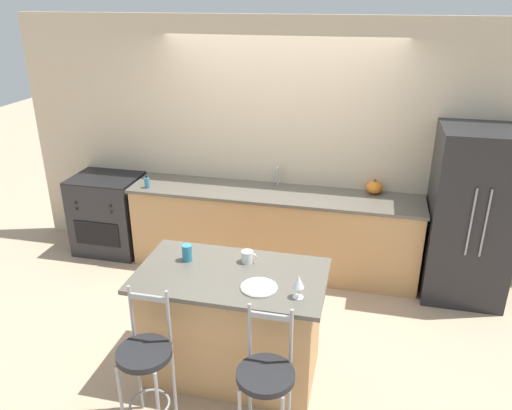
% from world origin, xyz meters
% --- Properties ---
extents(ground_plane, '(18.00, 18.00, 0.00)m').
position_xyz_m(ground_plane, '(0.00, 0.00, 0.00)').
color(ground_plane, tan).
extents(wall_back, '(6.00, 0.07, 2.70)m').
position_xyz_m(wall_back, '(0.00, 0.69, 1.35)').
color(wall_back, beige).
rests_on(wall_back, ground_plane).
extents(back_counter, '(3.16, 0.67, 0.92)m').
position_xyz_m(back_counter, '(0.00, 0.37, 0.46)').
color(back_counter, tan).
rests_on(back_counter, ground_plane).
extents(sink_faucet, '(0.02, 0.13, 0.22)m').
position_xyz_m(sink_faucet, '(0.00, 0.57, 1.06)').
color(sink_faucet, '#ADAFB5').
rests_on(sink_faucet, back_counter).
extents(kitchen_island, '(1.45, 0.83, 0.93)m').
position_xyz_m(kitchen_island, '(0.02, -1.38, 0.47)').
color(kitchen_island, tan).
rests_on(kitchen_island, ground_plane).
extents(refrigerator, '(0.77, 0.75, 1.75)m').
position_xyz_m(refrigerator, '(1.98, 0.30, 0.88)').
color(refrigerator, '#232326').
rests_on(refrigerator, ground_plane).
extents(oven_range, '(0.77, 0.64, 0.93)m').
position_xyz_m(oven_range, '(-2.00, 0.36, 0.47)').
color(oven_range, '#28282B').
rests_on(oven_range, ground_plane).
extents(bar_stool_near, '(0.38, 0.38, 1.08)m').
position_xyz_m(bar_stool_near, '(-0.41, -2.06, 0.55)').
color(bar_stool_near, '#99999E').
rests_on(bar_stool_near, ground_plane).
extents(bar_stool_far, '(0.38, 0.38, 1.08)m').
position_xyz_m(bar_stool_far, '(0.44, -2.08, 0.55)').
color(bar_stool_far, '#99999E').
rests_on(bar_stool_far, ground_plane).
extents(dinner_plate, '(0.27, 0.27, 0.02)m').
position_xyz_m(dinner_plate, '(0.27, -1.53, 0.94)').
color(dinner_plate, beige).
rests_on(dinner_plate, kitchen_island).
extents(wine_glass, '(0.08, 0.08, 0.18)m').
position_xyz_m(wine_glass, '(0.56, -1.59, 1.06)').
color(wine_glass, white).
rests_on(wine_glass, kitchen_island).
extents(coffee_mug, '(0.13, 0.09, 0.10)m').
position_xyz_m(coffee_mug, '(0.10, -1.19, 0.98)').
color(coffee_mug, white).
rests_on(coffee_mug, kitchen_island).
extents(tumbler_cup, '(0.08, 0.08, 0.13)m').
position_xyz_m(tumbler_cup, '(-0.38, -1.27, 1.00)').
color(tumbler_cup, teal).
rests_on(tumbler_cup, kitchen_island).
extents(pumpkin_decoration, '(0.18, 0.18, 0.16)m').
position_xyz_m(pumpkin_decoration, '(1.05, 0.56, 0.99)').
color(pumpkin_decoration, orange).
rests_on(pumpkin_decoration, back_counter).
extents(soap_bottle, '(0.06, 0.06, 0.14)m').
position_xyz_m(soap_bottle, '(-1.38, 0.17, 0.98)').
color(soap_bottle, teal).
rests_on(soap_bottle, back_counter).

